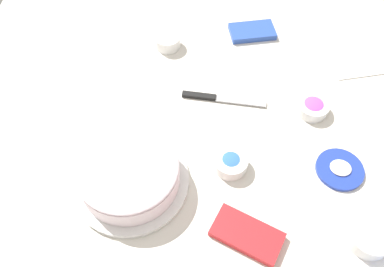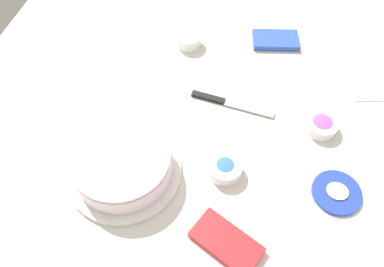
{
  "view_description": "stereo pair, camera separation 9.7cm",
  "coord_description": "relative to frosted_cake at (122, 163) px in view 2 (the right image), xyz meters",
  "views": [
    {
      "loc": [
        0.04,
        0.62,
        0.84
      ],
      "look_at": [
        0.07,
        0.07,
        0.04
      ],
      "focal_mm": 35.91,
      "sensor_mm": 36.0,
      "label": 1
    },
    {
      "loc": [
        -0.06,
        0.6,
        0.84
      ],
      "look_at": [
        0.07,
        0.07,
        0.04
      ],
      "focal_mm": 35.91,
      "sensor_mm": 36.0,
      "label": 2
    }
  ],
  "objects": [
    {
      "name": "ground_plane",
      "position": [
        -0.21,
        -0.2,
        -0.04
      ],
      "size": [
        1.54,
        1.54,
        0.0
      ],
      "primitive_type": "plane",
      "color": "silver"
    },
    {
      "name": "frosted_cake",
      "position": [
        0.0,
        0.0,
        0.0
      ],
      "size": [
        0.28,
        0.28,
        0.09
      ],
      "color": "white",
      "rests_on": "ground_plane"
    },
    {
      "name": "frosting_tub_lid",
      "position": [
        -0.51,
        -0.07,
        -0.04
      ],
      "size": [
        0.12,
        0.12,
        0.02
      ],
      "color": "#233DAD",
      "rests_on": "ground_plane"
    },
    {
      "name": "spreading_knife",
      "position": [
        -0.2,
        -0.28,
        -0.04
      ],
      "size": [
        0.24,
        0.04,
        0.01
      ],
      "color": "silver",
      "rests_on": "ground_plane"
    },
    {
      "name": "sprinkle_bowl_blue",
      "position": [
        -0.24,
        -0.06,
        -0.02
      ],
      "size": [
        0.08,
        0.08,
        0.04
      ],
      "color": "white",
      "rests_on": "ground_plane"
    },
    {
      "name": "sprinkle_bowl_orange",
      "position": [
        -0.04,
        -0.48,
        -0.02
      ],
      "size": [
        0.08,
        0.08,
        0.04
      ],
      "color": "white",
      "rests_on": "ground_plane"
    },
    {
      "name": "sprinkle_bowl_pink",
      "position": [
        -0.54,
        0.1,
        -0.02
      ],
      "size": [
        0.1,
        0.1,
        0.04
      ],
      "color": "white",
      "rests_on": "ground_plane"
    },
    {
      "name": "sprinkle_bowl_rainbow",
      "position": [
        -0.46,
        -0.25,
        -0.03
      ],
      "size": [
        0.09,
        0.09,
        0.04
      ],
      "color": "white",
      "rests_on": "ground_plane"
    },
    {
      "name": "candy_box_lower",
      "position": [
        -0.3,
        -0.56,
        -0.03
      ],
      "size": [
        0.16,
        0.11,
        0.02
      ],
      "primitive_type": "cube",
      "rotation": [
        0.0,
        0.0,
        0.21
      ],
      "color": "#2D51B2",
      "rests_on": "ground_plane"
    },
    {
      "name": "candy_box_upper",
      "position": [
        -0.28,
        0.12,
        -0.03
      ],
      "size": [
        0.17,
        0.14,
        0.02
      ],
      "primitive_type": "cube",
      "rotation": [
        0.0,
        0.0,
        -0.43
      ],
      "color": "red",
      "rests_on": "ground_plane"
    },
    {
      "name": "paper_napkin",
      "position": [
        -0.61,
        -0.46,
        -0.04
      ],
      "size": [
        0.18,
        0.18,
        0.01
      ],
      "primitive_type": "cube",
      "rotation": [
        0.0,
        0.0,
        0.24
      ],
      "color": "white",
      "rests_on": "ground_plane"
    }
  ]
}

